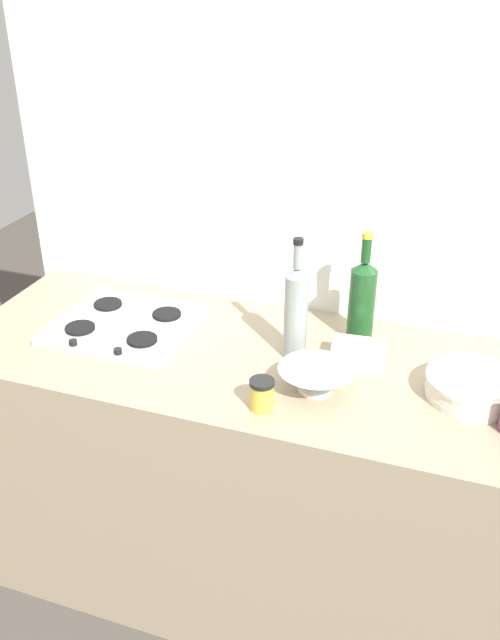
# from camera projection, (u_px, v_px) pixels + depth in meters

# --- Properties ---
(ground_plane) EXTENTS (6.00, 6.00, 0.00)m
(ground_plane) POSITION_uv_depth(u_px,v_px,m) (250.00, 571.00, 2.47)
(ground_plane) COLOR #47423D
(ground_plane) RESTS_ON ground
(counter_block) EXTENTS (1.80, 0.70, 0.90)m
(counter_block) POSITION_uv_depth(u_px,v_px,m) (250.00, 474.00, 2.25)
(counter_block) COLOR tan
(counter_block) RESTS_ON ground
(backsplash_panel) EXTENTS (1.90, 0.06, 2.11)m
(backsplash_panel) POSITION_uv_depth(u_px,v_px,m) (288.00, 260.00, 2.28)
(backsplash_panel) COLOR white
(backsplash_panel) RESTS_ON ground
(stovetop_hob) EXTENTS (0.43, 0.38, 0.04)m
(stovetop_hob) POSITION_uv_depth(u_px,v_px,m) (125.00, 325.00, 2.17)
(stovetop_hob) COLOR #B2B2B7
(stovetop_hob) RESTS_ON counter_block
(plate_stack) EXTENTS (0.25, 0.25, 0.06)m
(plate_stack) POSITION_uv_depth(u_px,v_px,m) (473.00, 387.00, 1.84)
(plate_stack) COLOR silver
(plate_stack) RESTS_ON counter_block
(wine_bottle_leftmost) EXTENTS (0.07, 0.07, 0.37)m
(wine_bottle_leftmost) POSITION_uv_depth(u_px,v_px,m) (296.00, 311.00, 1.97)
(wine_bottle_leftmost) COLOR gray
(wine_bottle_leftmost) RESTS_ON counter_block
(wine_bottle_mid_left) EXTENTS (0.08, 0.08, 0.35)m
(wine_bottle_mid_left) POSITION_uv_depth(u_px,v_px,m) (362.00, 299.00, 2.06)
(wine_bottle_mid_left) COLOR #19471E
(wine_bottle_mid_left) RESTS_ON counter_block
(mixing_bowl) EXTENTS (0.20, 0.20, 0.07)m
(mixing_bowl) POSITION_uv_depth(u_px,v_px,m) (315.00, 378.00, 1.86)
(mixing_bowl) COLOR white
(mixing_bowl) RESTS_ON counter_block
(butter_dish) EXTENTS (0.16, 0.10, 0.06)m
(butter_dish) POSITION_uv_depth(u_px,v_px,m) (359.00, 353.00, 1.99)
(butter_dish) COLOR white
(butter_dish) RESTS_ON counter_block
(condiment_jar_front) EXTENTS (0.07, 0.07, 0.09)m
(condiment_jar_front) POSITION_uv_depth(u_px,v_px,m) (262.00, 394.00, 1.78)
(condiment_jar_front) COLOR gold
(condiment_jar_front) RESTS_ON counter_block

